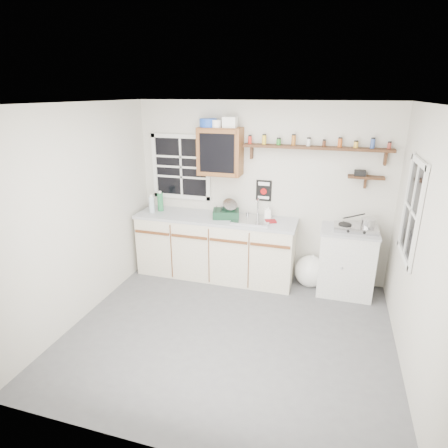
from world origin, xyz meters
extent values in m
cube|color=#4F4F52|center=(0.00, 0.00, -0.01)|extent=(3.60, 3.20, 0.02)
cube|color=silver|center=(0.00, 0.00, 2.51)|extent=(3.60, 3.20, 0.02)
cube|color=beige|center=(-1.81, 0.00, 1.25)|extent=(0.02, 3.20, 2.50)
cube|color=beige|center=(1.81, 0.00, 1.25)|extent=(0.02, 3.20, 2.50)
cube|color=beige|center=(0.00, 1.61, 1.25)|extent=(3.60, 0.02, 2.50)
cube|color=beige|center=(0.00, -1.61, 1.25)|extent=(3.60, 0.02, 2.50)
cube|color=beige|center=(-0.58, 1.30, 0.44)|extent=(2.27, 0.60, 0.88)
cube|color=#A0A2A8|center=(-0.58, 1.30, 0.90)|extent=(2.31, 0.62, 0.04)
cube|color=brown|center=(-1.44, 0.99, 0.70)|extent=(0.53, 0.02, 0.03)
cube|color=brown|center=(-0.87, 0.99, 0.70)|extent=(0.53, 0.02, 0.03)
cube|color=brown|center=(-0.30, 0.99, 0.70)|extent=(0.53, 0.02, 0.03)
cube|color=brown|center=(0.27, 0.99, 0.70)|extent=(0.53, 0.02, 0.03)
cube|color=#BBBAB4|center=(1.25, 1.33, 0.44)|extent=(0.70, 0.55, 0.88)
cube|color=#A0A2A8|center=(1.25, 1.33, 0.90)|extent=(0.73, 0.57, 0.03)
cube|color=#B3B3B8|center=(-0.05, 1.30, 0.93)|extent=(0.52, 0.44, 0.03)
cylinder|color=#B3B3B8|center=(0.00, 1.46, 1.06)|extent=(0.02, 0.02, 0.28)
cylinder|color=#B3B3B8|center=(0.00, 1.40, 1.19)|extent=(0.02, 0.14, 0.02)
cube|color=#5C2E17|center=(-0.55, 1.45, 1.82)|extent=(0.60, 0.30, 0.65)
cube|color=black|center=(-0.55, 1.29, 1.82)|extent=(0.48, 0.02, 0.52)
cylinder|color=#1B45B4|center=(-0.72, 1.45, 2.21)|extent=(0.24, 0.24, 0.11)
cube|color=white|center=(-0.41, 1.45, 2.22)|extent=(0.18, 0.15, 0.14)
cylinder|color=white|center=(-0.59, 1.40, 2.20)|extent=(0.12, 0.12, 0.10)
cube|color=black|center=(0.73, 1.51, 1.92)|extent=(1.91, 0.18, 0.04)
cube|color=black|center=(-0.13, 1.55, 1.82)|extent=(0.03, 0.10, 0.18)
cube|color=black|center=(1.58, 1.55, 1.82)|extent=(0.03, 0.10, 0.18)
cylinder|color=red|center=(-0.15, 1.51, 1.99)|extent=(0.05, 0.05, 0.10)
cylinder|color=black|center=(-0.15, 1.51, 2.05)|extent=(0.04, 0.04, 0.02)
cylinder|color=gold|center=(0.04, 1.51, 2.00)|extent=(0.05, 0.05, 0.12)
cylinder|color=black|center=(0.04, 1.51, 2.06)|extent=(0.05, 0.05, 0.02)
cylinder|color=#267226|center=(0.24, 1.51, 1.98)|extent=(0.06, 0.06, 0.08)
cylinder|color=black|center=(0.24, 1.51, 2.02)|extent=(0.05, 0.05, 0.02)
cylinder|color=#99591E|center=(0.43, 1.51, 2.00)|extent=(0.06, 0.06, 0.13)
cylinder|color=black|center=(0.43, 1.51, 2.08)|extent=(0.05, 0.05, 0.02)
cylinder|color=silver|center=(0.63, 1.51, 1.98)|extent=(0.05, 0.05, 0.09)
cylinder|color=black|center=(0.63, 1.51, 2.04)|extent=(0.05, 0.05, 0.02)
cylinder|color=#4C2614|center=(0.82, 1.51, 1.98)|extent=(0.04, 0.04, 0.07)
cylinder|color=black|center=(0.82, 1.51, 2.02)|extent=(0.04, 0.04, 0.02)
cylinder|color=#B24C19|center=(1.02, 1.51, 1.99)|extent=(0.05, 0.05, 0.11)
cylinder|color=black|center=(1.02, 1.51, 2.05)|extent=(0.05, 0.05, 0.02)
cylinder|color=gold|center=(1.21, 1.51, 1.98)|extent=(0.06, 0.06, 0.07)
cylinder|color=black|center=(1.21, 1.51, 2.02)|extent=(0.05, 0.05, 0.02)
cylinder|color=#334C8C|center=(1.41, 1.51, 2.00)|extent=(0.05, 0.05, 0.12)
cylinder|color=black|center=(1.41, 1.51, 2.06)|extent=(0.05, 0.05, 0.02)
cylinder|color=maroon|center=(1.60, 1.51, 1.98)|extent=(0.05, 0.05, 0.08)
cylinder|color=black|center=(1.60, 1.51, 2.02)|extent=(0.04, 0.04, 0.02)
cube|color=black|center=(1.38, 1.52, 1.57)|extent=(0.45, 0.15, 0.03)
cube|color=black|center=(1.38, 1.56, 1.49)|extent=(0.03, 0.08, 0.14)
cube|color=black|center=(1.30, 1.52, 1.62)|extent=(0.14, 0.10, 0.07)
cube|color=black|center=(0.05, 1.59, 1.28)|extent=(0.22, 0.01, 0.30)
cube|color=white|center=(0.05, 1.58, 1.38)|extent=(0.16, 0.00, 0.05)
cylinder|color=#A50C0C|center=(0.05, 1.58, 1.27)|extent=(0.09, 0.01, 0.09)
cube|color=white|center=(0.05, 1.58, 1.18)|extent=(0.16, 0.00, 0.04)
cube|color=black|center=(-1.20, 1.59, 1.55)|extent=(0.85, 0.02, 0.90)
cube|color=silver|center=(-1.20, 1.59, 1.55)|extent=(0.93, 0.03, 0.98)
cube|color=black|center=(1.79, 0.55, 1.45)|extent=(0.02, 0.70, 1.00)
cube|color=silver|center=(1.79, 0.55, 1.45)|extent=(0.03, 0.78, 1.08)
cylinder|color=silver|center=(-1.54, 1.24, 1.04)|extent=(0.08, 0.08, 0.24)
cylinder|color=white|center=(-1.54, 1.24, 1.17)|extent=(0.04, 0.04, 0.03)
cylinder|color=#267442|center=(-1.46, 1.35, 1.06)|extent=(0.09, 0.09, 0.27)
cylinder|color=white|center=(-1.46, 1.35, 1.21)|extent=(0.05, 0.05, 0.03)
cube|color=#10311E|center=(-0.43, 1.32, 0.97)|extent=(0.42, 0.36, 0.11)
cylinder|color=#B3B3B8|center=(-0.38, 1.32, 1.08)|extent=(0.30, 0.30, 0.22)
imported|color=white|center=(0.15, 1.45, 1.02)|extent=(0.09, 0.09, 0.19)
cube|color=maroon|center=(0.21, 1.30, 0.93)|extent=(0.19, 0.17, 0.02)
cube|color=#B3B3B8|center=(1.32, 1.31, 0.94)|extent=(0.55, 0.30, 0.07)
cylinder|color=black|center=(1.18, 1.31, 0.98)|extent=(0.16, 0.16, 0.01)
cylinder|color=black|center=(1.45, 1.31, 0.98)|extent=(0.16, 0.16, 0.01)
cylinder|color=#B3B3B8|center=(1.45, 1.31, 1.03)|extent=(0.17, 0.17, 0.11)
cylinder|color=black|center=(1.28, 1.39, 1.08)|extent=(0.26, 0.25, 0.17)
ellipsoid|color=white|center=(0.79, 1.40, 0.21)|extent=(0.43, 0.39, 0.45)
cone|color=white|center=(0.81, 1.40, 0.41)|extent=(0.12, 0.12, 0.12)
camera|label=1|loc=(0.96, -3.51, 2.60)|focal=30.00mm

